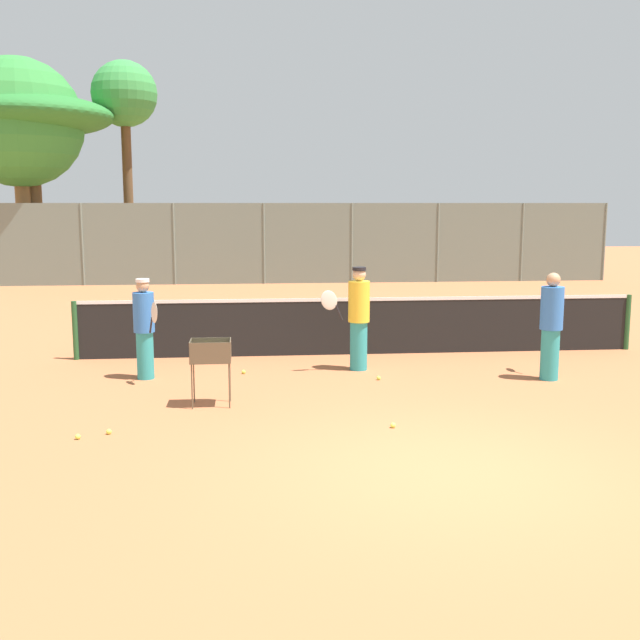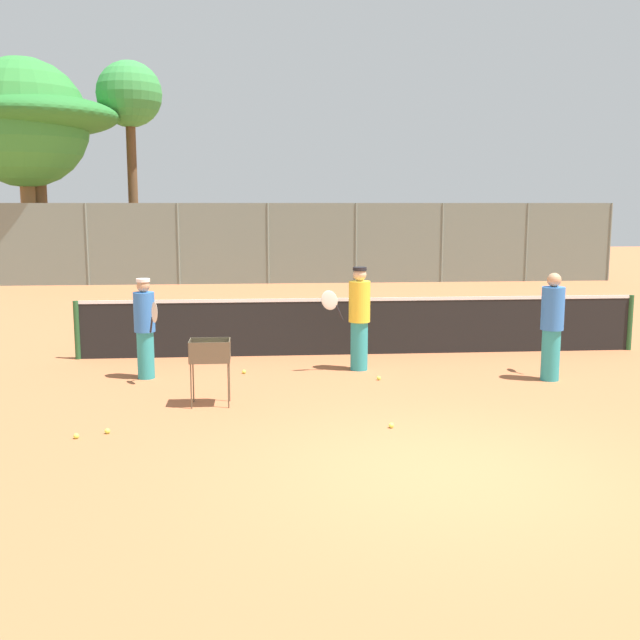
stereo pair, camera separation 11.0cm
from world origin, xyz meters
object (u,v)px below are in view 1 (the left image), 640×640
Objects in this scene: player_white_outfit at (551,325)px; player_yellow_shirt at (358,317)px; tennis_net at (361,325)px; parked_car at (460,259)px; player_red_cap at (144,327)px; ball_cart at (211,356)px.

player_yellow_shirt reaches higher than player_white_outfit.
player_yellow_shirt is (-0.24, -1.30, 0.35)m from tennis_net.
parked_car is (3.44, 17.40, -0.23)m from player_white_outfit.
player_red_cap reaches higher than ball_cart.
tennis_net reaches higher than ball_cart.
player_yellow_shirt is 3.15m from ball_cart.
player_white_outfit reaches higher than tennis_net.
player_white_outfit is at bearing -101.19° from parked_car.
player_red_cap is 0.93× the size of player_yellow_shirt.
player_red_cap reaches higher than tennis_net.
ball_cart is at bearing -127.83° from tennis_net.
player_yellow_shirt is 1.88× the size of ball_cart.
parked_car is at bearing 123.69° from player_red_cap.
player_yellow_shirt reaches higher than tennis_net.
player_white_outfit reaches higher than ball_cart.
parked_car reaches higher than tennis_net.
tennis_net is 6.48× the size of player_red_cap.
tennis_net is 4.26m from ball_cart.
player_white_outfit is 5.44m from ball_cart.
parked_car is (6.40, 16.41, -0.25)m from player_yellow_shirt.
player_red_cap is at bearing 123.48° from ball_cart.
player_white_outfit reaches higher than player_red_cap.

